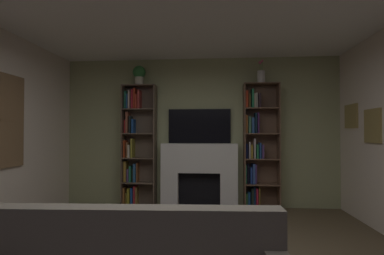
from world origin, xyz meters
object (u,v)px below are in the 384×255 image
object	(u,v)px
potted_plant	(139,74)
coffee_table	(150,255)
vase_with_flowers	(261,76)
bookshelf_right	(257,147)
bookshelf_left	(136,147)
tv	(200,126)
fireplace	(199,173)

from	to	relation	value
potted_plant	coffee_table	size ratio (longest dim) A/B	0.41
potted_plant	vase_with_flowers	bearing A→B (deg)	-0.03
coffee_table	bookshelf_right	bearing A→B (deg)	67.07
bookshelf_left	vase_with_flowers	size ratio (longest dim) A/B	5.35
tv	vase_with_flowers	distance (m)	1.40
fireplace	bookshelf_right	bearing A→B (deg)	1.03
bookshelf_left	bookshelf_right	distance (m)	2.17
fireplace	bookshelf_left	size ratio (longest dim) A/B	0.66
vase_with_flowers	tv	bearing A→B (deg)	173.63
fireplace	bookshelf_right	distance (m)	1.12
bookshelf_left	vase_with_flowers	world-z (taller)	vase_with_flowers
fireplace	vase_with_flowers	bearing A→B (deg)	-1.37
bookshelf_right	coffee_table	xyz separation A→B (m)	(-1.24, -2.93, -0.71)
fireplace	coffee_table	world-z (taller)	fireplace
tv	coffee_table	distance (m)	3.21
bookshelf_right	fireplace	bearing A→B (deg)	-178.97
tv	potted_plant	world-z (taller)	potted_plant
bookshelf_left	bookshelf_right	xyz separation A→B (m)	(2.17, -0.01, -0.00)
fireplace	bookshelf_left	distance (m)	1.25
fireplace	tv	distance (m)	0.85
bookshelf_left	potted_plant	distance (m)	1.32
fireplace	potted_plant	world-z (taller)	potted_plant
tv	bookshelf_right	bearing A→B (deg)	-4.31
vase_with_flowers	coffee_table	distance (m)	3.73
fireplace	coffee_table	xyz separation A→B (m)	(-0.22, -2.92, -0.25)
bookshelf_right	vase_with_flowers	bearing A→B (deg)	-33.28
vase_with_flowers	coffee_table	bearing A→B (deg)	-114.37
bookshelf_left	bookshelf_right	size ratio (longest dim) A/B	1.00
bookshelf_left	vase_with_flowers	bearing A→B (deg)	-1.36
fireplace	tv	world-z (taller)	tv
fireplace	bookshelf_left	world-z (taller)	bookshelf_left
tv	bookshelf_left	size ratio (longest dim) A/B	0.51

